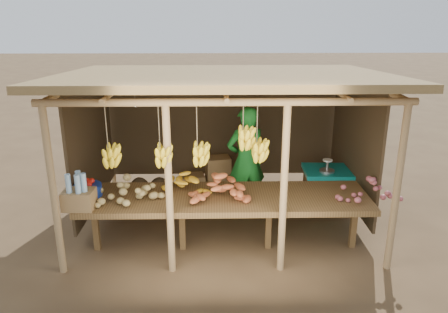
{
  "coord_description": "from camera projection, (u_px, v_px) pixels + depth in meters",
  "views": [
    {
      "loc": [
        -0.13,
        -6.41,
        3.18
      ],
      "look_at": [
        0.0,
        0.0,
        1.05
      ],
      "focal_mm": 35.0,
      "sensor_mm": 36.0,
      "label": 1
    }
  ],
  "objects": [
    {
      "name": "carton_stack",
      "position": [
        209.0,
        178.0,
        7.96
      ],
      "size": [
        0.94,
        0.4,
        0.68
      ],
      "color": "olive",
      "rests_on": "ground"
    },
    {
      "name": "sweet_potato_heap",
      "position": [
        220.0,
        185.0,
        5.83
      ],
      "size": [
        1.02,
        0.79,
        0.35
      ],
      "primitive_type": null,
      "rotation": [
        0.0,
        0.0,
        -0.31
      ],
      "color": "#BF5C31",
      "rests_on": "counter"
    },
    {
      "name": "onion_heap",
      "position": [
        369.0,
        187.0,
        5.78
      ],
      "size": [
        0.91,
        0.65,
        0.36
      ],
      "primitive_type": null,
      "rotation": [
        0.0,
        0.0,
        -0.2
      ],
      "color": "#A65056",
      "rests_on": "counter"
    },
    {
      "name": "banana_pile",
      "position": [
        184.0,
        179.0,
        6.06
      ],
      "size": [
        0.68,
        0.45,
        0.35
      ],
      "primitive_type": null,
      "rotation": [
        0.0,
        0.0,
        -0.1
      ],
      "color": "yellow",
      "rests_on": "counter"
    },
    {
      "name": "vendor",
      "position": [
        246.0,
        161.0,
        7.06
      ],
      "size": [
        0.74,
        0.58,
        1.78
      ],
      "primitive_type": "imported",
      "rotation": [
        0.0,
        0.0,
        3.4
      ],
      "color": "#1A7726",
      "rests_on": "ground"
    },
    {
      "name": "ground",
      "position": [
        224.0,
        218.0,
        7.09
      ],
      "size": [
        60.0,
        60.0,
        0.0
      ],
      "primitive_type": "plane",
      "color": "brown",
      "rests_on": "ground"
    },
    {
      "name": "counter",
      "position": [
        225.0,
        200.0,
        5.96
      ],
      "size": [
        3.9,
        1.05,
        0.8
      ],
      "color": "brown",
      "rests_on": "ground"
    },
    {
      "name": "tarp_crate",
      "position": [
        327.0,
        189.0,
        7.25
      ],
      "size": [
        0.83,
        0.72,
        0.95
      ],
      "color": "brown",
      "rests_on": "ground"
    },
    {
      "name": "stall_structure",
      "position": [
        219.0,
        102.0,
        6.44
      ],
      "size": [
        4.7,
        3.5,
        2.43
      ],
      "color": "tan",
      "rests_on": "ground"
    },
    {
      "name": "tomato_basin",
      "position": [
        85.0,
        189.0,
        5.91
      ],
      "size": [
        0.44,
        0.44,
        0.23
      ],
      "rotation": [
        0.0,
        0.0,
        0.2
      ],
      "color": "navy",
      "rests_on": "counter"
    },
    {
      "name": "burlap_sacks",
      "position": [
        150.0,
        189.0,
        7.66
      ],
      "size": [
        0.73,
        0.38,
        0.51
      ],
      "color": "#43331F",
      "rests_on": "ground"
    },
    {
      "name": "bottle_box",
      "position": [
        79.0,
        195.0,
        5.51
      ],
      "size": [
        0.39,
        0.32,
        0.48
      ],
      "color": "olive",
      "rests_on": "counter"
    },
    {
      "name": "potato_heap",
      "position": [
        128.0,
        187.0,
        5.77
      ],
      "size": [
        1.1,
        0.9,
        0.36
      ],
      "primitive_type": null,
      "rotation": [
        0.0,
        0.0,
        0.41
      ],
      "color": "#A08B53",
      "rests_on": "counter"
    }
  ]
}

